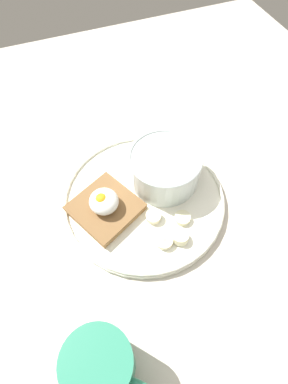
% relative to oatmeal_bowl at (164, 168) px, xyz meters
% --- Properties ---
extents(ground_plane, '(1.20, 1.20, 0.02)m').
position_rel_oatmeal_bowl_xyz_m(ground_plane, '(-0.03, 0.05, -0.05)').
color(ground_plane, beige).
rests_on(ground_plane, ground).
extents(plate, '(0.30, 0.30, 0.02)m').
position_rel_oatmeal_bowl_xyz_m(plate, '(-0.03, 0.05, -0.03)').
color(plate, white).
rests_on(plate, ground_plane).
extents(oatmeal_bowl, '(0.13, 0.13, 0.07)m').
position_rel_oatmeal_bowl_xyz_m(oatmeal_bowl, '(0.00, 0.00, 0.00)').
color(oatmeal_bowl, white).
rests_on(oatmeal_bowl, plate).
extents(toast_slice, '(0.14, 0.14, 0.02)m').
position_rel_oatmeal_bowl_xyz_m(toast_slice, '(-0.03, 0.12, -0.02)').
color(toast_slice, brown).
rests_on(toast_slice, plate).
extents(poached_egg, '(0.05, 0.05, 0.03)m').
position_rel_oatmeal_bowl_xyz_m(poached_egg, '(-0.03, 0.12, -0.00)').
color(poached_egg, white).
rests_on(poached_egg, toast_slice).
extents(banana_slice_front, '(0.04, 0.04, 0.01)m').
position_rel_oatmeal_bowl_xyz_m(banana_slice_front, '(-0.12, 0.05, -0.03)').
color(banana_slice_front, beige).
rests_on(banana_slice_front, plate).
extents(banana_slice_left, '(0.04, 0.04, 0.01)m').
position_rel_oatmeal_bowl_xyz_m(banana_slice_left, '(-0.07, 0.05, -0.03)').
color(banana_slice_left, '#FBF0C8').
rests_on(banana_slice_left, plate).
extents(banana_slice_back, '(0.04, 0.04, 0.02)m').
position_rel_oatmeal_bowl_xyz_m(banana_slice_back, '(-0.13, 0.02, -0.03)').
color(banana_slice_back, beige).
rests_on(banana_slice_back, plate).
extents(banana_slice_right, '(0.04, 0.04, 0.01)m').
position_rel_oatmeal_bowl_xyz_m(banana_slice_right, '(-0.09, 0.00, -0.03)').
color(banana_slice_right, beige).
rests_on(banana_slice_right, plate).
extents(coffee_mug, '(0.10, 0.10, 0.10)m').
position_rel_oatmeal_bowl_xyz_m(coffee_mug, '(-0.26, 0.20, 0.01)').
color(coffee_mug, '#2C8464').
rests_on(coffee_mug, ground_plane).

